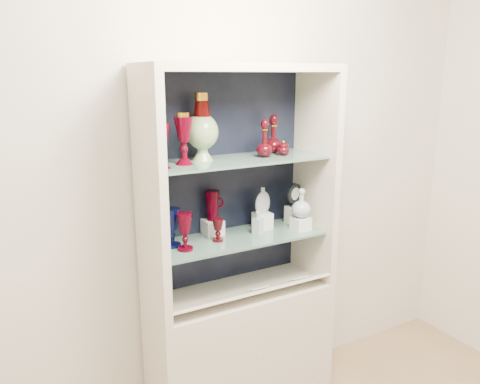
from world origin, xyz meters
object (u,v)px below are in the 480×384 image
cobalt_goblet (172,228)px  clear_square_bottle (258,222)px  ruby_goblet_small (218,230)px  pedestal_lamp_right (161,144)px  ruby_decanter_a (265,136)px  ruby_pitcher (212,205)px  flat_flask (263,200)px  pedestal_lamp_left (184,139)px  lidded_bowl (283,148)px  clear_round_decanter (301,204)px  ruby_decanter_b (273,133)px  enamel_urn (202,127)px  ruby_goblet_tall (185,232)px  cameo_medallion (294,195)px

cobalt_goblet → clear_square_bottle: cobalt_goblet is taller
ruby_goblet_small → clear_square_bottle: (0.24, -0.01, 0.01)m
pedestal_lamp_right → ruby_decanter_a: 0.57m
ruby_pitcher → flat_flask: (0.29, -0.05, 0.01)m
pedestal_lamp_left → pedestal_lamp_right: pedestal_lamp_left is taller
lidded_bowl → clear_round_decanter: 0.33m
ruby_decanter_b → cobalt_goblet: ruby_decanter_b is taller
ruby_decanter_b → cobalt_goblet: (-0.61, -0.04, -0.43)m
enamel_urn → lidded_bowl: enamel_urn is taller
pedestal_lamp_left → ruby_goblet_tall: 0.45m
pedestal_lamp_right → clear_round_decanter: size_ratio=1.41×
pedestal_lamp_right → enamel_urn: 0.28m
enamel_urn → clear_round_decanter: 0.70m
enamel_urn → clear_round_decanter: size_ratio=2.10×
pedestal_lamp_right → cobalt_goblet: (0.07, 0.09, -0.43)m
pedestal_lamp_left → ruby_decanter_a: bearing=-1.8°
cobalt_goblet → clear_round_decanter: (0.72, -0.10, 0.05)m
lidded_bowl → clear_round_decanter: size_ratio=0.51×
clear_square_bottle → enamel_urn: bearing=167.6°
clear_square_bottle → clear_round_decanter: (0.25, -0.05, 0.08)m
clear_round_decanter → ruby_pitcher: bearing=160.0°
clear_square_bottle → clear_round_decanter: bearing=-11.4°
ruby_decanter_a → cameo_medallion: 0.44m
flat_flask → clear_round_decanter: bearing=-48.1°
enamel_urn → ruby_goblet_small: (0.05, -0.06, -0.53)m
ruby_pitcher → flat_flask: size_ratio=1.06×
enamel_urn → lidded_bowl: size_ratio=4.08×
pedestal_lamp_right → ruby_goblet_small: pedestal_lamp_right is taller
flat_flask → cameo_medallion: bearing=-15.5°
lidded_bowl → cobalt_goblet: (-0.62, 0.05, -0.36)m
ruby_decanter_a → ruby_goblet_small: size_ratio=1.87×
cameo_medallion → enamel_urn: bearing=160.8°
ruby_decanter_a → ruby_decanter_b: 0.14m
pedestal_lamp_right → flat_flask: 0.72m
flat_flask → clear_round_decanter: flat_flask is taller
pedestal_lamp_left → cameo_medallion: size_ratio=1.74×
lidded_bowl → ruby_pitcher: (-0.36, 0.12, -0.30)m
clear_square_bottle → cameo_medallion: size_ratio=0.93×
enamel_urn → ruby_decanter_b: (0.43, 0.02, -0.06)m
ruby_decanter_a → lidded_bowl: (0.12, 0.00, -0.07)m
pedestal_lamp_left → lidded_bowl: pedestal_lamp_left is taller
lidded_bowl → clear_round_decanter: lidded_bowl is taller
ruby_goblet_tall → ruby_goblet_small: bearing=10.8°
flat_flask → cameo_medallion: same height
pedestal_lamp_left → ruby_goblet_small: pedestal_lamp_left is taller
ruby_goblet_tall → cameo_medallion: cameo_medallion is taller
ruby_goblet_small → pedestal_lamp_left: bearing=179.8°
ruby_goblet_small → clear_square_bottle: clear_square_bottle is taller
ruby_goblet_small → cameo_medallion: (0.52, 0.06, 0.11)m
ruby_decanter_a → ruby_goblet_tall: 0.64m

